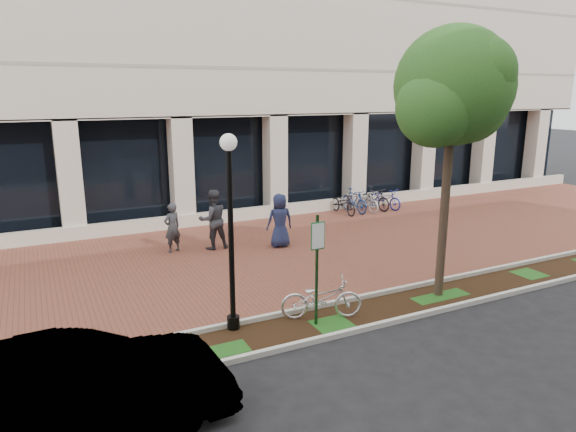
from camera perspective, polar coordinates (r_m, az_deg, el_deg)
name	(u,v)px	position (r m, az deg, el deg)	size (l,w,h in m)	color
ground	(284,251)	(16.94, -0.46, -3.93)	(120.00, 120.00, 0.00)	black
brick_plaza	(284,251)	(16.94, -0.46, -3.92)	(40.00, 9.00, 0.01)	brown
planting_strip	(380,310)	(12.74, 10.18, -10.23)	(40.00, 1.50, 0.01)	black
curb_plaza_side	(362,297)	(13.27, 8.24, -8.89)	(40.00, 0.12, 0.12)	beige
curb_street_side	(400,320)	(12.18, 12.33, -11.20)	(40.00, 0.12, 0.12)	beige
parking_sign	(317,257)	(11.23, 3.26, -4.54)	(0.34, 0.07, 2.55)	#143817
lamppost	(231,223)	(10.87, -6.40, -0.75)	(0.36, 0.36, 4.30)	black
street_tree	(454,94)	(13.07, 17.92, 12.76)	(3.36, 2.80, 6.65)	#453327
locked_bicycle	(321,298)	(11.97, 3.73, -9.09)	(0.66, 1.89, 0.99)	silver
pedestrian_left	(172,228)	(17.08, -12.74, -1.28)	(0.60, 0.39, 1.64)	#2A2B30
pedestrian_mid	(213,220)	(17.14, -8.34, -0.39)	(0.98, 0.76, 2.01)	#292A2F
pedestrian_right	(280,220)	(17.20, -0.92, -0.50)	(0.89, 0.58, 1.83)	#1B2244
bollard	(350,201)	(22.71, 6.89, 1.65)	(0.12, 0.12, 0.86)	#BBBCC0
bike_rack_cluster	(365,200)	(22.75, 8.51, 1.74)	(3.04, 1.87, 1.04)	black
sedan_near_curb	(74,395)	(8.58, -22.64, -17.92)	(1.63, 4.68, 1.54)	silver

